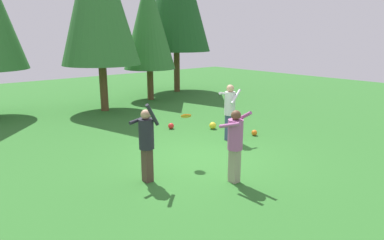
% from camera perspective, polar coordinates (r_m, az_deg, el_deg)
% --- Properties ---
extents(ground_plane, '(40.00, 40.00, 0.00)m').
position_cam_1_polar(ground_plane, '(9.32, 1.53, -6.43)').
color(ground_plane, '#2D6B28').
extents(person_thrower, '(0.59, 0.58, 1.86)m').
position_cam_1_polar(person_thrower, '(7.64, -7.66, -3.22)').
color(person_thrower, '#4C382D').
rests_on(person_thrower, ground_plane).
extents(person_catcher, '(0.70, 0.62, 1.79)m').
position_cam_1_polar(person_catcher, '(10.66, 6.37, 2.08)').
color(person_catcher, '#38476B').
rests_on(person_catcher, ground_plane).
extents(person_bystander, '(0.50, 0.58, 1.68)m').
position_cam_1_polar(person_bystander, '(7.60, 7.27, -3.38)').
color(person_bystander, gray).
rests_on(person_bystander, ground_plane).
extents(frisbee, '(0.36, 0.35, 0.16)m').
position_cam_1_polar(frisbee, '(8.63, -1.02, 0.69)').
color(frisbee, orange).
extents(ball_red, '(0.21, 0.21, 0.21)m').
position_cam_1_polar(ball_red, '(12.17, -3.55, -1.01)').
color(ball_red, red).
rests_on(ball_red, ground_plane).
extents(ball_yellow, '(0.25, 0.25, 0.25)m').
position_cam_1_polar(ball_yellow, '(12.15, 3.50, -0.93)').
color(ball_yellow, yellow).
rests_on(ball_yellow, ground_plane).
extents(ball_orange, '(0.19, 0.19, 0.19)m').
position_cam_1_polar(ball_orange, '(11.53, 10.43, -2.11)').
color(ball_orange, orange).
rests_on(ball_orange, ground_plane).
extents(tree_right, '(2.61, 2.61, 6.24)m').
position_cam_1_polar(tree_right, '(17.66, -7.32, 15.99)').
color(tree_right, brown).
rests_on(tree_right, ground_plane).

